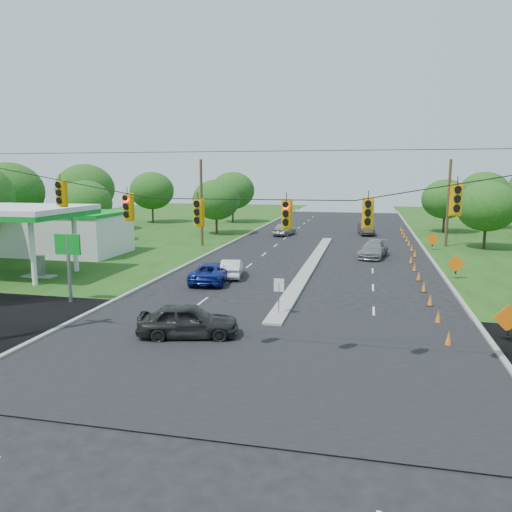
% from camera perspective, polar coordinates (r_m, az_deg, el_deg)
% --- Properties ---
extents(ground, '(160.00, 160.00, 0.00)m').
position_cam_1_polar(ground, '(21.47, -0.27, -11.25)').
color(ground, black).
rests_on(ground, ground).
extents(cross_street, '(160.00, 14.00, 0.02)m').
position_cam_1_polar(cross_street, '(21.47, -0.27, -11.25)').
color(cross_street, black).
rests_on(cross_street, ground).
extents(curb_left, '(0.25, 110.00, 0.16)m').
position_cam_1_polar(curb_left, '(52.24, -3.67, 1.07)').
color(curb_left, gray).
rests_on(curb_left, ground).
extents(curb_right, '(0.25, 110.00, 0.16)m').
position_cam_1_polar(curb_right, '(50.46, 18.92, 0.28)').
color(curb_right, gray).
rests_on(curb_right, ground).
extents(median, '(1.00, 34.00, 0.18)m').
position_cam_1_polar(median, '(41.52, 6.26, -1.15)').
color(median, gray).
rests_on(median, ground).
extents(median_sign, '(0.55, 0.06, 2.05)m').
position_cam_1_polar(median_sign, '(26.68, 2.63, -3.84)').
color(median_sign, gray).
rests_on(median_sign, ground).
extents(signal_span, '(25.60, 0.32, 9.00)m').
position_cam_1_polar(signal_span, '(19.31, -1.09, 1.66)').
color(signal_span, '#422D1C').
rests_on(signal_span, ground).
extents(utility_pole_far_left, '(0.28, 0.28, 9.00)m').
position_cam_1_polar(utility_pole_far_left, '(52.51, -6.25, 6.01)').
color(utility_pole_far_left, '#422D1C').
rests_on(utility_pole_far_left, ground).
extents(utility_pole_far_right, '(0.28, 0.28, 9.00)m').
position_cam_1_polar(utility_pole_far_right, '(55.24, 21.11, 5.61)').
color(utility_pole_far_right, '#422D1C').
rests_on(utility_pole_far_right, ground).
extents(gas_station, '(18.40, 19.70, 5.20)m').
position_cam_1_polar(gas_station, '(49.03, -22.45, 2.86)').
color(gas_station, white).
rests_on(gas_station, ground).
extents(cone_0, '(0.32, 0.32, 0.70)m').
position_cam_1_polar(cone_0, '(23.99, 21.15, -8.77)').
color(cone_0, orange).
rests_on(cone_0, ground).
extents(cone_1, '(0.32, 0.32, 0.70)m').
position_cam_1_polar(cone_1, '(27.31, 20.10, -6.52)').
color(cone_1, orange).
rests_on(cone_1, ground).
extents(cone_2, '(0.32, 0.32, 0.70)m').
position_cam_1_polar(cone_2, '(30.67, 19.29, -4.75)').
color(cone_2, orange).
rests_on(cone_2, ground).
extents(cone_3, '(0.32, 0.32, 0.70)m').
position_cam_1_polar(cone_3, '(34.06, 18.64, -3.33)').
color(cone_3, orange).
rests_on(cone_3, ground).
extents(cone_4, '(0.32, 0.32, 0.70)m').
position_cam_1_polar(cone_4, '(37.46, 18.11, -2.17)').
color(cone_4, orange).
rests_on(cone_4, ground).
extents(cone_5, '(0.32, 0.32, 0.70)m').
position_cam_1_polar(cone_5, '(40.89, 17.67, -1.21)').
color(cone_5, orange).
rests_on(cone_5, ground).
extents(cone_6, '(0.32, 0.32, 0.70)m').
position_cam_1_polar(cone_6, '(44.32, 17.30, -0.39)').
color(cone_6, orange).
rests_on(cone_6, ground).
extents(cone_7, '(0.32, 0.32, 0.70)m').
position_cam_1_polar(cone_7, '(47.82, 17.70, 0.28)').
color(cone_7, orange).
rests_on(cone_7, ground).
extents(cone_8, '(0.32, 0.32, 0.70)m').
position_cam_1_polar(cone_8, '(51.27, 17.37, 0.89)').
color(cone_8, orange).
rests_on(cone_8, ground).
extents(cone_9, '(0.32, 0.32, 0.70)m').
position_cam_1_polar(cone_9, '(54.72, 17.09, 1.42)').
color(cone_9, orange).
rests_on(cone_9, ground).
extents(cone_10, '(0.32, 0.32, 0.70)m').
position_cam_1_polar(cone_10, '(58.18, 16.84, 1.89)').
color(cone_10, orange).
rests_on(cone_10, ground).
extents(cone_11, '(0.32, 0.32, 0.70)m').
position_cam_1_polar(cone_11, '(61.65, 16.62, 2.30)').
color(cone_11, orange).
rests_on(cone_11, ground).
extents(cone_12, '(0.32, 0.32, 0.70)m').
position_cam_1_polar(cone_12, '(65.12, 16.42, 2.67)').
color(cone_12, orange).
rests_on(cone_12, ground).
extents(cone_13, '(0.32, 0.32, 0.70)m').
position_cam_1_polar(cone_13, '(68.59, 16.25, 3.00)').
color(cone_13, orange).
rests_on(cone_13, ground).
extents(work_sign_0, '(1.27, 0.58, 1.37)m').
position_cam_1_polar(work_sign_0, '(25.25, 26.82, -6.51)').
color(work_sign_0, black).
rests_on(work_sign_0, ground).
extents(work_sign_1, '(1.27, 0.58, 1.37)m').
position_cam_1_polar(work_sign_1, '(38.64, 21.88, -0.92)').
color(work_sign_1, black).
rests_on(work_sign_1, ground).
extents(work_sign_2, '(1.27, 0.58, 1.37)m').
position_cam_1_polar(work_sign_2, '(52.36, 19.52, 1.77)').
color(work_sign_2, black).
rests_on(work_sign_2, ground).
extents(tree_2, '(5.88, 5.88, 6.86)m').
position_cam_1_polar(tree_2, '(58.31, -18.96, 5.73)').
color(tree_2, black).
rests_on(tree_2, ground).
extents(tree_3, '(7.56, 7.56, 8.82)m').
position_cam_1_polar(tree_3, '(69.91, -18.94, 7.29)').
color(tree_3, black).
rests_on(tree_3, ground).
extents(tree_4, '(6.72, 6.72, 7.84)m').
position_cam_1_polar(tree_4, '(78.66, -11.80, 7.32)').
color(tree_4, black).
rests_on(tree_4, ground).
extents(tree_5, '(5.88, 5.88, 6.86)m').
position_cam_1_polar(tree_5, '(62.47, -4.57, 6.43)').
color(tree_5, black).
rests_on(tree_5, ground).
extents(tree_6, '(6.72, 6.72, 7.84)m').
position_cam_1_polar(tree_6, '(77.39, -2.68, 7.48)').
color(tree_6, black).
rests_on(tree_6, ground).
extents(tree_9, '(5.88, 5.88, 6.86)m').
position_cam_1_polar(tree_9, '(54.89, 24.88, 5.17)').
color(tree_9, black).
rests_on(tree_9, ground).
extents(tree_11, '(6.72, 6.72, 7.84)m').
position_cam_1_polar(tree_11, '(76.21, 24.61, 6.61)').
color(tree_11, black).
rests_on(tree_11, ground).
extents(tree_12, '(5.88, 5.88, 6.86)m').
position_cam_1_polar(tree_12, '(68.31, 20.81, 6.10)').
color(tree_12, black).
rests_on(tree_12, ground).
extents(tree_14, '(7.56, 7.56, 8.82)m').
position_cam_1_polar(tree_14, '(61.25, -26.44, 6.58)').
color(tree_14, black).
rests_on(tree_14, ground).
extents(black_sedan, '(4.98, 2.92, 1.59)m').
position_cam_1_polar(black_sedan, '(23.64, -7.77, -7.34)').
color(black_sedan, black).
rests_on(black_sedan, ground).
extents(white_sedan, '(2.14, 4.23, 1.33)m').
position_cam_1_polar(white_sedan, '(36.86, -2.81, -1.39)').
color(white_sedan, white).
rests_on(white_sedan, ground).
extents(blue_pickup, '(2.71, 5.28, 1.43)m').
position_cam_1_polar(blue_pickup, '(35.22, -5.06, -1.85)').
color(blue_pickup, navy).
rests_on(blue_pickup, ground).
extents(silver_car_far, '(2.99, 5.41, 1.49)m').
position_cam_1_polar(silver_car_far, '(46.56, 13.26, 0.73)').
color(silver_car_far, gray).
rests_on(silver_car_far, ground).
extents(silver_car_oncoming, '(2.63, 4.84, 1.56)m').
position_cam_1_polar(silver_car_oncoming, '(61.83, 3.25, 3.10)').
color(silver_car_oncoming, '#98999B').
rests_on(silver_car_oncoming, ground).
extents(dark_car_receding, '(2.24, 4.81, 1.53)m').
position_cam_1_polar(dark_car_receding, '(63.76, 12.47, 3.07)').
color(dark_car_receding, '#2D2626').
rests_on(dark_car_receding, ground).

